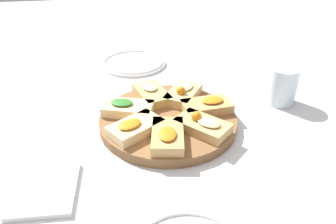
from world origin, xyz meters
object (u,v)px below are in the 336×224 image
object	(u,v)px
plate_left	(134,63)
napkin_stack	(45,189)
water_glass	(282,86)
serving_board	(168,120)

from	to	relation	value
plate_left	napkin_stack	distance (m)	0.64
napkin_stack	plate_left	bearing A→B (deg)	160.57
water_glass	napkin_stack	distance (m)	0.67
plate_left	water_glass	bearing A→B (deg)	49.57
serving_board	napkin_stack	world-z (taller)	serving_board
serving_board	plate_left	size ratio (longest dim) A/B	1.53
serving_board	water_glass	world-z (taller)	water_glass
plate_left	napkin_stack	world-z (taller)	plate_left
plate_left	serving_board	bearing A→B (deg)	8.72
serving_board	napkin_stack	size ratio (longest dim) A/B	2.45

